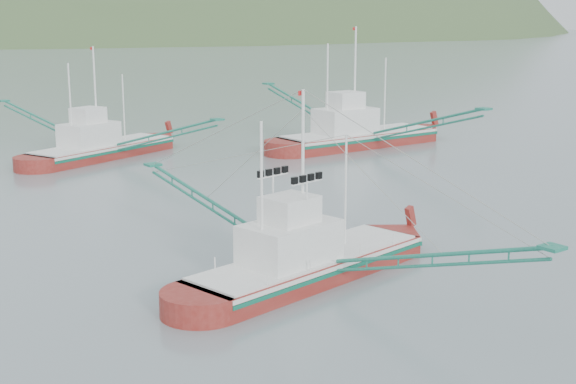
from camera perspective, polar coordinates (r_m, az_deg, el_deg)
ground at (r=37.59m, az=5.53°, el=-6.35°), size 1200.00×1200.00×0.00m
main_boat at (r=37.25m, az=1.32°, el=-3.86°), size 13.45×23.49×9.58m
bg_boat_far at (r=71.15m, az=-13.19°, el=3.99°), size 14.48×24.58×10.30m
bg_boat_right at (r=75.61m, az=4.89°, el=4.47°), size 16.39×29.63×11.99m
headland_right at (r=527.27m, az=-6.89°, el=11.04°), size 684.00×432.00×306.00m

